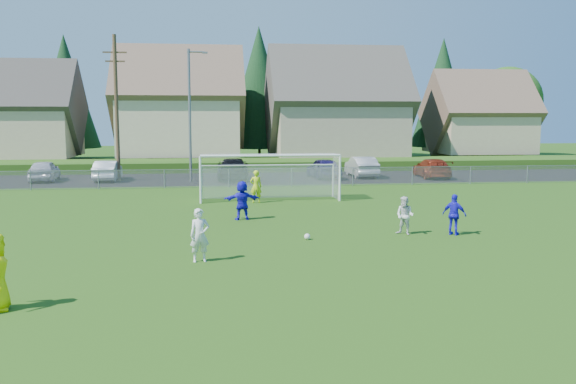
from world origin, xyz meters
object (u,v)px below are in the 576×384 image
Objects in this scene: car_a at (44,171)px; car_b at (108,171)px; car_e at (324,168)px; goalkeeper at (256,186)px; soccer_ball at (307,237)px; player_white_b at (405,216)px; car_d at (233,169)px; player_white_a at (200,235)px; car_g at (432,168)px; player_blue_a at (454,215)px; player_blue_b at (242,200)px; soccer_goal at (269,170)px; car_f at (361,167)px.

car_a is 4.32m from car_b.
car_e reaches higher than car_b.
soccer_ball is at bearing 93.63° from goalkeeper.
soccer_ball is 0.15× the size of player_white_b.
car_d is (13.05, -0.70, 0.04)m from car_a.
player_white_b is 21.36m from car_e.
car_d is (-5.73, 21.20, 0.04)m from player_white_b.
player_white_a reaches higher than soccer_ball.
car_g is at bearing 45.29° from player_white_a.
car_b is at bearing -12.03° from player_blue_a.
player_blue_a is 22.79m from car_d.
player_white_a is 0.31× the size of car_d.
car_b is at bearing 115.66° from soccer_ball.
player_blue_b is 0.39× the size of car_e.
car_a is 1.01× the size of car_b.
goalkeeper is at bearing -105.70° from player_blue_b.
player_blue_a is 21.67m from car_e.
soccer_ball is 0.05× the size of car_g.
car_a is at bearing -5.71° from player_blue_a.
player_blue_b is 6.58m from soccer_goal.
player_white_a is at bearing 65.49° from car_e.
player_blue_b is at bearing 76.25° from goalkeeper.
car_f is at bearing 71.25° from soccer_ball.
car_g is (14.56, -0.36, -0.07)m from car_d.
car_g is (8.83, 20.84, -0.03)m from player_white_b.
car_a is at bearing 123.76° from soccer_ball.
car_f reaches higher than soccer_ball.
car_f is at bearing -53.71° from player_blue_a.
car_b is 0.98× the size of car_e.
goalkeeper is 0.39× the size of car_e.
car_d is at bearing 98.31° from soccer_goal.
player_blue_a is (9.46, 3.12, -0.05)m from player_white_a.
player_blue_b is 17.04m from car_d.
soccer_goal reaches higher than car_b.
player_blue_b is at bearing -171.91° from player_white_b.
car_f is at bearing -172.30° from car_d.
player_blue_b reaches higher than car_d.
player_blue_a is 11.79m from goalkeeper.
soccer_goal reaches higher than car_g.
soccer_ball is 0.05× the size of car_a.
goalkeeper reaches higher than player_blue_a.
player_blue_b is at bearing 62.83° from car_e.
player_white_a is at bearing -104.06° from soccer_goal.
car_d is 0.71× the size of soccer_goal.
car_d reaches higher than car_f.
player_white_b is 21.96m from car_d.
player_white_b is at bearing 123.31° from car_b.
player_white_a is at bearing 59.68° from player_blue_a.
player_blue_a reaches higher than car_a.
car_e is at bearing 65.32° from soccer_goal.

